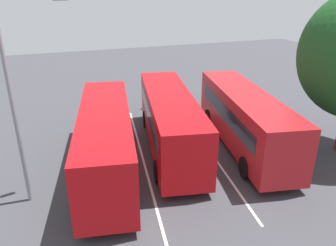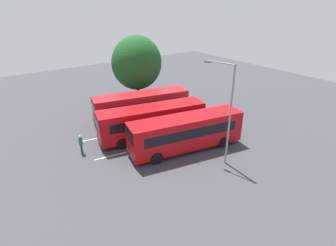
{
  "view_description": "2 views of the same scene",
  "coord_description": "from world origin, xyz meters",
  "px_view_note": "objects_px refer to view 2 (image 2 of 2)",
  "views": [
    {
      "loc": [
        -15.33,
        6.29,
        8.65
      ],
      "look_at": [
        0.68,
        0.22,
        1.56
      ],
      "focal_mm": 35.03,
      "sensor_mm": 36.0,
      "label": 1
    },
    {
      "loc": [
        13.17,
        20.47,
        12.67
      ],
      "look_at": [
        -0.68,
        1.02,
        1.53
      ],
      "focal_mm": 28.5,
      "sensor_mm": 36.0,
      "label": 2
    }
  ],
  "objects_px": {
    "pedestrian": "(81,143)",
    "depot_tree": "(137,63)",
    "street_lamp": "(228,109)",
    "bus_far_left": "(141,106)",
    "bus_center_right": "(186,132)",
    "bus_center_left": "(152,121)"
  },
  "relations": [
    {
      "from": "bus_center_left",
      "to": "street_lamp",
      "type": "bearing_deg",
      "value": 120.83
    },
    {
      "from": "bus_center_right",
      "to": "street_lamp",
      "type": "bearing_deg",
      "value": 121.1
    },
    {
      "from": "pedestrian",
      "to": "depot_tree",
      "type": "distance_m",
      "value": 13.9
    },
    {
      "from": "bus_far_left",
      "to": "pedestrian",
      "type": "bearing_deg",
      "value": 33.24
    },
    {
      "from": "bus_center_left",
      "to": "pedestrian",
      "type": "bearing_deg",
      "value": 3.95
    },
    {
      "from": "bus_far_left",
      "to": "bus_center_right",
      "type": "bearing_deg",
      "value": 102.21
    },
    {
      "from": "bus_center_right",
      "to": "pedestrian",
      "type": "relative_size",
      "value": 6.0
    },
    {
      "from": "bus_far_left",
      "to": "pedestrian",
      "type": "height_order",
      "value": "bus_far_left"
    },
    {
      "from": "bus_far_left",
      "to": "street_lamp",
      "type": "bearing_deg",
      "value": 108.5
    },
    {
      "from": "bus_center_right",
      "to": "pedestrian",
      "type": "height_order",
      "value": "bus_center_right"
    },
    {
      "from": "bus_center_left",
      "to": "street_lamp",
      "type": "distance_m",
      "value": 8.31
    },
    {
      "from": "pedestrian",
      "to": "depot_tree",
      "type": "bearing_deg",
      "value": 66.05
    },
    {
      "from": "bus_center_left",
      "to": "pedestrian",
      "type": "xyz_separation_m",
      "value": [
        6.86,
        -0.99,
        -0.72
      ]
    },
    {
      "from": "bus_center_right",
      "to": "street_lamp",
      "type": "xyz_separation_m",
      "value": [
        -1.26,
        3.48,
        3.06
      ]
    },
    {
      "from": "bus_far_left",
      "to": "depot_tree",
      "type": "relative_size",
      "value": 1.24
    },
    {
      "from": "bus_center_right",
      "to": "pedestrian",
      "type": "distance_m",
      "value": 9.43
    },
    {
      "from": "pedestrian",
      "to": "street_lamp",
      "type": "xyz_separation_m",
      "value": [
        -9.33,
        8.31,
        3.78
      ]
    },
    {
      "from": "bus_far_left",
      "to": "bus_center_left",
      "type": "relative_size",
      "value": 1.0
    },
    {
      "from": "street_lamp",
      "to": "pedestrian",
      "type": "bearing_deg",
      "value": 34.43
    },
    {
      "from": "pedestrian",
      "to": "bus_far_left",
      "type": "bearing_deg",
      "value": 49.58
    },
    {
      "from": "bus_center_left",
      "to": "bus_center_right",
      "type": "xyz_separation_m",
      "value": [
        -1.21,
        3.84,
        0.0
      ]
    },
    {
      "from": "bus_center_right",
      "to": "depot_tree",
      "type": "xyz_separation_m",
      "value": [
        -2.4,
        -12.89,
        3.61
      ]
    }
  ]
}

